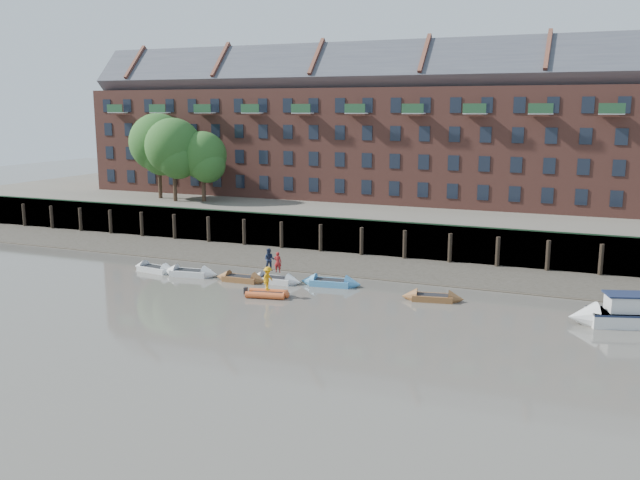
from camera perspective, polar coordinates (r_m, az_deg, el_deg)
The scene contains 18 objects.
ground at distance 41.16m, azimuth -3.76°, elevation -7.56°, with size 220.00×220.00×0.00m, color #5D5950.
foreshore at distance 57.25m, azimuth 4.18°, elevation -2.23°, with size 110.00×8.00×0.50m, color #3D382F.
mud_band at distance 54.12m, azimuth 3.06°, elevation -3.00°, with size 110.00×1.60×0.10m, color #4C4336.
river_wall at distance 61.00m, azimuth 5.49°, elevation 0.11°, with size 110.00×1.23×3.30m.
bank_terrace at distance 73.95m, azimuth 8.58°, elevation 1.96°, with size 110.00×28.00×3.20m, color #5E594D.
apartment_terrace at distance 74.02m, azimuth 9.02°, elevation 10.69°, with size 80.60×15.56×20.98m.
tree_cluster at distance 75.77m, azimuth -12.27°, elevation 7.68°, with size 11.76×7.74×9.40m.
rowboat_0 at distance 56.84m, azimuth -13.74°, elevation -2.39°, with size 4.53×1.86×1.28m.
rowboat_1 at distance 54.84m, azimuth -10.88°, elevation -2.74°, with size 4.84×1.95×1.37m.
rowboat_2 at distance 52.48m, azimuth -6.65°, elevation -3.25°, with size 4.32×1.37×1.24m.
rowboat_3 at distance 51.88m, azimuth -3.82°, elevation -3.37°, with size 4.34×1.29×1.26m.
rowboat_4 at distance 50.91m, azimuth 0.90°, elevation -3.61°, with size 4.78×1.90×1.35m.
rowboat_6 at distance 47.64m, azimuth 9.46°, elevation -4.81°, with size 4.45×1.99×1.25m.
rib_tender at distance 48.06m, azimuth -4.36°, elevation -4.54°, with size 3.15×1.94×0.53m.
motor_launch at distance 45.51m, azimuth 23.49°, elevation -5.79°, with size 6.52×3.76×2.56m.
person_rower_a at distance 51.40m, azimuth -3.58°, elevation -1.87°, with size 0.58×0.38×1.59m, color maroon.
person_rower_b at distance 51.92m, azimuth -4.28°, elevation -1.66°, with size 0.85×0.66×1.75m, color #19233F.
person_rib_crew at distance 47.78m, azimuth -4.41°, elevation -3.25°, with size 1.09×0.63×1.69m, color orange.
Camera 1 is at (17.28, -34.98, 13.11)m, focal length 38.00 mm.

